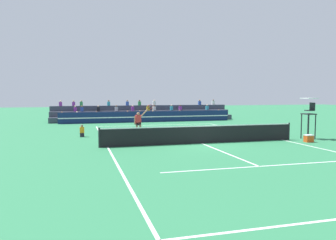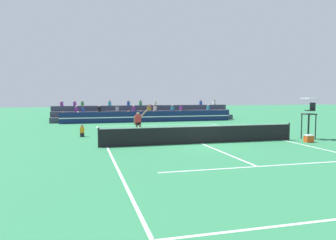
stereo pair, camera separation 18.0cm
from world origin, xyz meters
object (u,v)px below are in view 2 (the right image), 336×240
at_px(ball_kid_courtside, 82,132).
at_px(equipment_cooler, 309,138).
at_px(umpire_chair, 310,113).
at_px(tennis_ball, 162,128).
at_px(tennis_player, 139,123).

height_order(ball_kid_courtside, equipment_cooler, ball_kid_courtside).
distance_m(umpire_chair, tennis_ball, 12.07).
bearing_deg(tennis_ball, ball_kid_courtside, -147.25).
bearing_deg(equipment_cooler, tennis_player, 154.06).
xyz_separation_m(ball_kid_courtside, equipment_cooler, (13.30, -6.16, -0.10)).
bearing_deg(tennis_ball, tennis_player, -117.68).
bearing_deg(equipment_cooler, ball_kid_courtside, 155.15).
height_order(umpire_chair, equipment_cooler, umpire_chair).
relative_size(tennis_ball, equipment_cooler, 0.14).
bearing_deg(tennis_player, equipment_cooler, -25.94).
bearing_deg(ball_kid_courtside, tennis_ball, 32.75).
xyz_separation_m(tennis_ball, equipment_cooler, (6.60, -10.47, 0.19)).
relative_size(umpire_chair, ball_kid_courtside, 3.16).
xyz_separation_m(umpire_chair, tennis_player, (-10.58, 3.48, -0.74)).
bearing_deg(ball_kid_courtside, tennis_player, -21.88).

